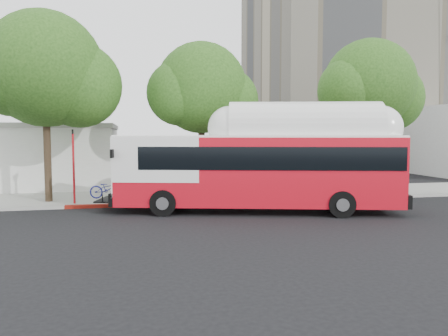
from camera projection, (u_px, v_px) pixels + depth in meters
name	position (u px, v px, depth m)	size (l,w,h in m)	color
ground	(246.00, 217.00, 18.81)	(120.00, 120.00, 0.00)	black
sidewalk	(218.00, 195.00, 25.15)	(60.00, 5.00, 0.15)	gray
curb_strip	(227.00, 202.00, 22.61)	(60.00, 0.30, 0.15)	gray
red_curb_segment	(169.00, 204.00, 22.00)	(10.00, 0.32, 0.16)	maroon
street_tree_left	(55.00, 74.00, 21.99)	(6.67, 5.80, 9.74)	#2D2116
street_tree_mid	(208.00, 92.00, 24.15)	(5.75, 5.00, 8.62)	#2D2116
street_tree_right	(375.00, 89.00, 25.97)	(6.21, 5.40, 9.18)	#2D2116
apartment_tower	(340.00, 8.00, 48.45)	(18.00, 18.00, 37.00)	gray
transit_bus	(259.00, 171.00, 19.99)	(13.83, 5.85, 4.04)	red
signal_pole	(74.00, 167.00, 21.47)	(0.11, 0.36, 3.81)	#B11219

